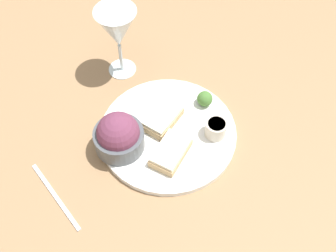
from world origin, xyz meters
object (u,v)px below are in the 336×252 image
object	(u,v)px
sauce_ramekin	(216,128)
cheese_toast_far	(171,152)
cheese_toast_near	(161,118)
salad_bowl	(119,136)
fork	(55,196)
wine_glass	(117,30)

from	to	relation	value
sauce_ramekin	cheese_toast_far	size ratio (longest dim) A/B	0.49
sauce_ramekin	cheese_toast_near	world-z (taller)	sauce_ramekin
salad_bowl	fork	world-z (taller)	salad_bowl
salad_bowl	wine_glass	bearing A→B (deg)	-149.47
cheese_toast_far	wine_glass	size ratio (longest dim) A/B	0.51
wine_glass	cheese_toast_far	bearing A→B (deg)	52.69
cheese_toast_near	cheese_toast_far	size ratio (longest dim) A/B	1.04
wine_glass	fork	bearing A→B (deg)	9.56
cheese_toast_far	fork	bearing A→B (deg)	-41.37
cheese_toast_near	fork	size ratio (longest dim) A/B	0.57
cheese_toast_near	wine_glass	world-z (taller)	wine_glass
sauce_ramekin	cheese_toast_near	bearing A→B (deg)	-78.35
sauce_ramekin	fork	bearing A→B (deg)	-38.76
cheese_toast_far	wine_glass	distance (m)	0.29
cheese_toast_far	salad_bowl	bearing A→B (deg)	-75.38
fork	cheese_toast_near	bearing A→B (deg)	157.64
cheese_toast_far	fork	xyz separation A→B (m)	(0.18, -0.16, -0.02)
salad_bowl	fork	size ratio (longest dim) A/B	0.62
salad_bowl	sauce_ramekin	size ratio (longest dim) A/B	2.29
sauce_ramekin	fork	size ratio (longest dim) A/B	0.27
wine_glass	sauce_ramekin	bearing A→B (deg)	74.83
sauce_ramekin	cheese_toast_near	size ratio (longest dim) A/B	0.48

